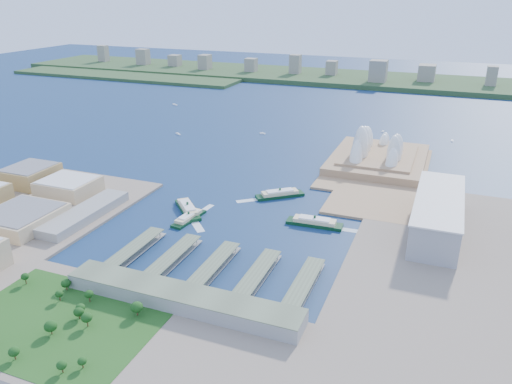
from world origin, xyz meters
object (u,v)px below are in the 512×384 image
at_px(opera_house, 380,143).
at_px(ferry_a, 188,207).
at_px(ferry_d, 315,220).
at_px(ferry_b, 280,192).
at_px(toaster_building, 437,214).
at_px(ferry_c, 189,216).

distance_m(opera_house, ferry_a, 306.01).
distance_m(ferry_a, ferry_d, 145.75).
bearing_deg(ferry_d, ferry_b, 41.63).
bearing_deg(opera_house, toaster_building, -65.77).
distance_m(ferry_a, ferry_c, 23.27).
height_order(ferry_a, ferry_c, ferry_a).
xyz_separation_m(toaster_building, ferry_b, (-182.70, 31.83, -14.87)).
xyz_separation_m(ferry_a, ferry_d, (144.58, 18.43, -0.06)).
distance_m(toaster_building, ferry_b, 186.05).
bearing_deg(toaster_building, ferry_b, 170.12).
bearing_deg(ferry_c, ferry_d, -157.81).
bearing_deg(ferry_c, ferry_b, -119.44).
xyz_separation_m(ferry_b, ferry_d, (60.79, -62.01, 0.08)).
height_order(opera_house, ferry_b, opera_house).
bearing_deg(ferry_b, ferry_a, -84.82).
xyz_separation_m(opera_house, ferry_b, (-92.70, -168.17, -26.37)).
distance_m(ferry_a, ferry_b, 116.15).
height_order(opera_house, ferry_c, opera_house).
height_order(opera_house, ferry_a, opera_house).
height_order(ferry_b, ferry_d, ferry_d).
bearing_deg(ferry_a, ferry_d, -35.97).
distance_m(ferry_c, ferry_d, 137.72).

